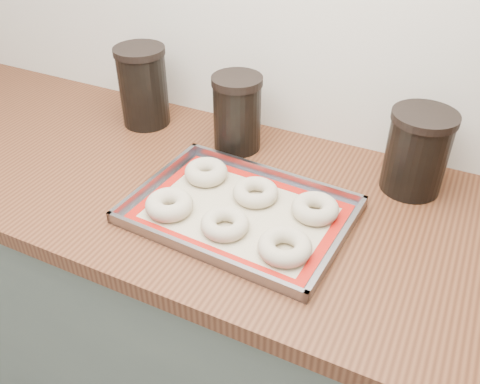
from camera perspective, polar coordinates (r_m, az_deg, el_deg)
The scene contains 13 objects.
cabinet at distance 1.47m, azimuth 2.36°, elevation -15.82°, with size 3.00×0.65×0.86m, color #596458.
countertop at distance 1.15m, azimuth 2.90°, elevation -1.87°, with size 3.06×0.68×0.04m, color brown.
baking_tray at distance 1.10m, azimuth 0.00°, elevation -2.24°, with size 0.48×0.36×0.03m.
baking_mat at distance 1.10m, azimuth 0.00°, elevation -2.32°, with size 0.44×0.31×0.00m.
bagel_front_left at distance 1.10m, azimuth -7.94°, elevation -1.41°, with size 0.10×0.10×0.04m, color #BEAF93.
bagel_front_mid at distance 1.05m, azimuth -1.71°, elevation -3.60°, with size 0.10×0.10×0.03m, color #BEAF93.
bagel_front_right at distance 0.99m, azimuth 5.05°, elevation -6.13°, with size 0.11×0.11×0.03m, color #BEAF93.
bagel_back_left at distance 1.20m, azimuth -3.83°, elevation 2.25°, with size 0.10×0.10×0.04m, color #BEAF93.
bagel_back_mid at distance 1.13m, azimuth 1.76°, elevation -0.04°, with size 0.10×0.10×0.03m, color #BEAF93.
bagel_back_right at distance 1.09m, azimuth 8.43°, elevation -1.84°, with size 0.10×0.10×0.04m, color #BEAF93.
canister_left at distance 1.43m, azimuth -10.82°, elevation 11.59°, with size 0.14×0.14×0.22m.
canister_mid at distance 1.29m, azimuth -0.33°, elevation 8.87°, with size 0.13×0.13×0.19m.
canister_right at distance 1.20m, azimuth 19.26°, elevation 4.29°, with size 0.14×0.14×0.19m.
Camera 1 is at (0.35, 0.83, 1.59)m, focal length 38.00 mm.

